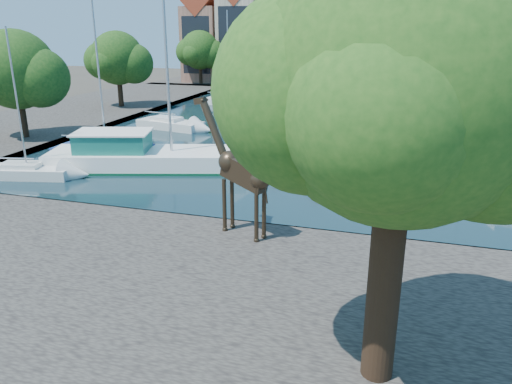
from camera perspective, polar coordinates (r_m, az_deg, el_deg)
ground at (r=23.23m, az=-3.84°, el=-4.11°), size 160.00×160.00×0.00m
water_basin at (r=45.57m, az=6.71°, el=7.21°), size 38.00×50.00×0.08m
near_quay at (r=17.42m, az=-12.00°, el=-11.83°), size 50.00×14.00×0.50m
far_quay at (r=76.92m, az=11.02°, el=11.79°), size 60.00×16.00×0.50m
left_quay at (r=55.47m, az=-19.91°, el=8.49°), size 14.00×52.00×0.50m
plane_tree at (r=11.11m, az=16.98°, el=11.18°), size 8.32×6.40×10.62m
townhouse_west_end at (r=81.97m, az=-5.62°, el=17.42°), size 5.44×9.18×14.93m
townhouse_west_mid at (r=79.91m, az=-1.44°, el=18.10°), size 5.94×9.18×16.79m
townhouse_west_inner at (r=78.17m, az=3.32°, el=17.41°), size 6.43×9.18×15.15m
townhouse_center at (r=76.91m, az=8.29°, el=18.00°), size 5.44×9.18×16.93m
townhouse_east_inner at (r=76.25m, az=12.94°, el=17.25°), size 5.94×9.18×15.79m
townhouse_east_mid at (r=76.04m, az=18.06°, el=17.11°), size 6.43×9.18×16.65m
townhouse_east_end at (r=76.42m, az=23.03°, el=15.83°), size 5.44×9.18×14.43m
far_tree_far_west at (r=76.54m, az=-6.37°, el=15.68°), size 7.28×5.60×7.68m
far_tree_west at (r=73.84m, az=-0.41°, el=15.60°), size 6.76×5.20×7.36m
far_tree_mid_west at (r=71.91m, az=5.95°, el=15.60°), size 7.80×6.00×8.00m
far_tree_mid_east at (r=70.86m, az=12.52°, el=15.10°), size 7.02×5.40×7.52m
far_tree_east at (r=70.68m, az=19.21°, el=14.61°), size 7.54×5.80×7.84m
far_tree_far_east at (r=71.43m, az=25.77°, el=13.73°), size 6.76×5.20×7.36m
side_tree_left_near at (r=43.00m, az=-25.61°, el=12.23°), size 7.80×6.00×8.20m
side_tree_left_far at (r=56.47m, az=-15.45°, el=14.35°), size 7.28×5.60×7.88m
giraffe_statue at (r=20.51m, az=-1.96°, el=2.43°), size 3.74×1.91×5.59m
motorsailer at (r=33.15m, az=-12.89°, el=4.25°), size 13.20×7.11×12.07m
sailboat_left_a at (r=33.46m, az=-24.68°, el=2.36°), size 5.65×3.00×8.79m
sailboat_left_b at (r=36.25m, az=-16.73°, el=4.61°), size 7.39×2.80×10.87m
sailboat_left_c at (r=45.62m, az=-9.78°, el=7.85°), size 6.44×3.38×10.60m
sailboat_left_d at (r=58.74m, az=-3.15°, el=10.45°), size 6.25×3.05×10.38m
sailboat_left_e at (r=64.24m, az=-2.31°, el=11.15°), size 6.18×4.16×9.39m
sailboat_right_b at (r=37.10m, az=23.01°, el=4.20°), size 8.71×5.48×13.57m
sailboat_right_c at (r=45.57m, az=21.97°, el=6.70°), size 5.53×3.27×8.82m
sailboat_right_d at (r=59.47m, az=23.85°, el=9.05°), size 5.57×2.40×9.62m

